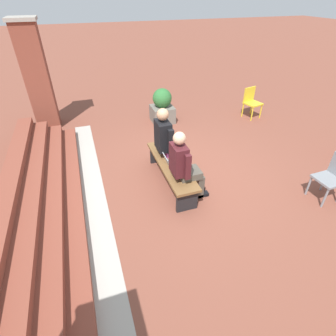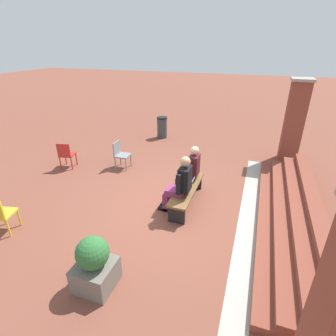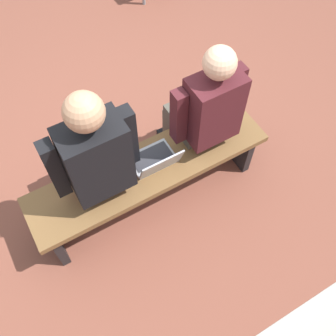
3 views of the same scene
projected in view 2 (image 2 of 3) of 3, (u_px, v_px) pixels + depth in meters
The scene contains 12 objects.
ground_plane at pixel (173, 204), 6.43m from camera, with size 60.00×60.00×0.00m, color brown.
concrete_strip at pixel (248, 215), 6.00m from camera, with size 6.33×0.40×0.01m, color #A8A399.
brick_steps at pixel (295, 215), 5.62m from camera, with size 5.53×1.20×0.60m.
brick_pillar_left_of_steps at pixel (294, 121), 8.25m from camera, with size 0.64×0.64×2.63m.
bench at pixel (187, 191), 6.28m from camera, with size 1.80×0.44×0.45m.
person_student at pixel (190, 169), 6.55m from camera, with size 0.53×0.67×1.33m.
person_adult at pixel (180, 183), 5.83m from camera, with size 0.57×0.73×1.40m.
laptop at pixel (188, 185), 6.26m from camera, with size 0.32×0.29×0.21m.
plastic_chair_near_bench_right at pixel (66, 154), 8.06m from camera, with size 0.51×0.51×0.84m.
plastic_chair_far_left at pixel (120, 153), 8.09m from camera, with size 0.43×0.43×0.84m.
planter at pixel (94, 265), 4.09m from camera, with size 0.60×0.60×0.94m.
litter_bin at pixel (162, 127), 10.72m from camera, with size 0.42×0.42×0.86m.
Camera 2 is at (5.15, 1.68, 3.58)m, focal length 28.00 mm.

